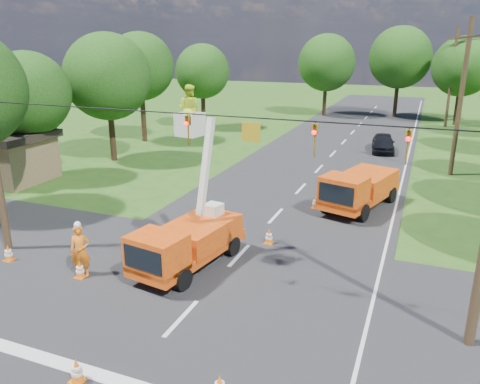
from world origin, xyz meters
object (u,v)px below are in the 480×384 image
at_px(distant_car, 383,143).
at_px(tree_far_b, 400,58).
at_px(pole_right_far, 452,77).
at_px(shed, 6,156).
at_px(ground_worker, 80,251).
at_px(traffic_cone_2, 269,236).
at_px(tree_far_c, 463,67).
at_px(tree_left_d, 107,77).
at_px(traffic_cone_7, 396,184).
at_px(traffic_cone_0, 77,370).
at_px(traffic_cone_3, 315,202).
at_px(pole_right_mid, 461,98).
at_px(tree_far_a, 327,63).
at_px(traffic_cone_5, 8,253).
at_px(tree_left_c, 28,94).
at_px(traffic_cone_4, 80,270).
at_px(tree_left_e, 140,67).
at_px(second_truck, 359,188).
at_px(bucket_truck, 187,231).
at_px(tree_left_f, 202,72).

distance_m(distant_car, tree_far_b, 20.45).
distance_m(pole_right_far, shed, 41.69).
bearing_deg(distant_car, ground_worker, -115.06).
height_order(traffic_cone_2, tree_far_c, tree_far_c).
bearing_deg(tree_left_d, shed, -113.20).
relative_size(distant_car, shed, 0.78).
xyz_separation_m(traffic_cone_7, tree_left_d, (-20.35, -0.16, 5.77)).
xyz_separation_m(traffic_cone_0, traffic_cone_3, (2.72, 15.52, 0.00)).
height_order(pole_right_mid, tree_far_a, pole_right_mid).
height_order(traffic_cone_5, tree_left_c, tree_left_c).
bearing_deg(ground_worker, shed, 119.31).
xyz_separation_m(traffic_cone_3, traffic_cone_4, (-6.47, -10.92, 0.00)).
bearing_deg(tree_left_e, ground_worker, -62.46).
bearing_deg(tree_far_b, traffic_cone_7, -85.50).
distance_m(distant_car, traffic_cone_7, 10.48).
relative_size(ground_worker, tree_left_c, 0.26).
distance_m(traffic_cone_4, pole_right_far, 43.35).
bearing_deg(second_truck, traffic_cone_2, -99.37).
distance_m(bucket_truck, traffic_cone_7, 15.45).
bearing_deg(second_truck, tree_left_d, -176.42).
height_order(traffic_cone_0, tree_far_c, tree_far_c).
distance_m(traffic_cone_0, shed, 21.69).
bearing_deg(tree_left_e, bucket_truck, -53.47).
height_order(second_truck, ground_worker, second_truck).
xyz_separation_m(tree_left_e, tree_far_a, (11.80, 21.00, -0.30)).
relative_size(second_truck, tree_left_d, 0.67).
bearing_deg(traffic_cone_3, ground_worker, -121.35).
distance_m(second_truck, tree_left_f, 27.05).
relative_size(ground_worker, traffic_cone_4, 2.90).
height_order(ground_worker, pole_right_mid, pole_right_mid).
height_order(tree_left_d, tree_left_e, tree_left_e).
relative_size(traffic_cone_2, tree_far_c, 0.08).
xyz_separation_m(traffic_cone_7, pole_right_mid, (3.15, 4.84, 4.75)).
bearing_deg(pole_right_far, traffic_cone_5, -112.63).
height_order(traffic_cone_5, tree_left_d, tree_left_d).
bearing_deg(bucket_truck, tree_far_c, 84.14).
xyz_separation_m(traffic_cone_7, tree_left_e, (-22.15, 6.84, 6.13)).
xyz_separation_m(traffic_cone_0, traffic_cone_2, (1.87, 10.23, 0.00)).
xyz_separation_m(bucket_truck, tree_left_e, (-15.28, 20.63, 4.94)).
bearing_deg(second_truck, traffic_cone_4, -109.79).
distance_m(traffic_cone_0, pole_right_mid, 27.73).
distance_m(traffic_cone_4, tree_far_b, 47.08).
bearing_deg(tree_left_f, tree_left_c, -94.63).
distance_m(tree_far_a, tree_far_b, 8.27).
distance_m(distant_car, shed, 27.77).
relative_size(traffic_cone_5, traffic_cone_7, 1.00).
distance_m(bucket_truck, tree_left_f, 31.83).
height_order(traffic_cone_0, traffic_cone_5, same).
bearing_deg(shed, traffic_cone_2, -10.11).
distance_m(traffic_cone_2, tree_left_c, 18.49).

